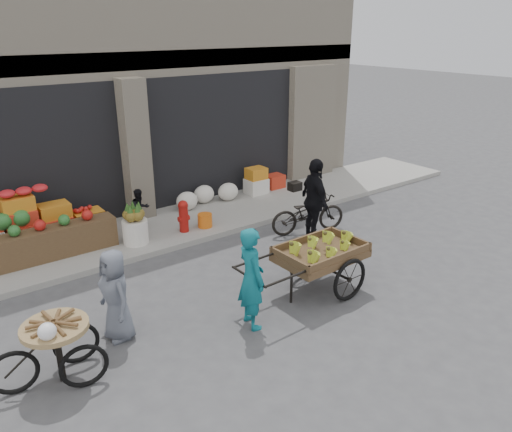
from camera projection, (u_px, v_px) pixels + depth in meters
ground at (273, 311)px, 8.10m from camera, size 80.00×80.00×0.00m
sidewalk at (159, 230)px, 11.14m from camera, size 18.00×2.20×0.12m
building at (81, 64)px, 12.88m from camera, size 14.00×6.45×7.00m
fruit_display at (34, 226)px, 9.74m from camera, size 3.10×1.12×1.24m
pineapple_bin at (135, 232)px, 10.23m from camera, size 0.52×0.52×0.50m
fire_hydrant at (183, 215)px, 10.76m from camera, size 0.22×0.22×0.71m
orange_bucket at (205, 220)px, 11.09m from camera, size 0.32×0.32×0.30m
right_bay_goods at (239, 187)px, 12.92m from camera, size 3.35×0.60×0.70m
seated_person at (140, 210)px, 10.83m from camera, size 0.51×0.43×0.93m
banana_cart at (319, 251)px, 8.42m from camera, size 2.56×1.14×1.06m
vendor_woman at (251, 278)px, 7.45m from camera, size 0.48×0.64×1.62m
tricycle_cart at (57, 343)px, 6.34m from camera, size 1.46×0.96×0.95m
vendor_grey at (116, 295)px, 7.19m from camera, size 0.48×0.71×1.40m
bicycle at (308, 213)px, 10.99m from camera, size 1.82×1.08×0.90m
cyclist at (315, 201)px, 10.42m from camera, size 0.73×1.14×1.80m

